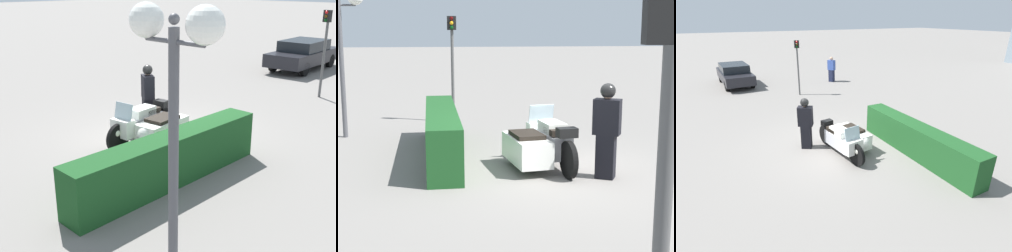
{
  "view_description": "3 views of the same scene",
  "coord_description": "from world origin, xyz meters",
  "views": [
    {
      "loc": [
        7.51,
        7.71,
        3.92
      ],
      "look_at": [
        1.13,
        1.43,
        0.86
      ],
      "focal_mm": 45.0,
      "sensor_mm": 36.0,
      "label": 1
    },
    {
      "loc": [
        -9.18,
        2.47,
        2.71
      ],
      "look_at": [
        1.52,
        0.87,
        0.7
      ],
      "focal_mm": 55.0,
      "sensor_mm": 36.0,
      "label": 2
    },
    {
      "loc": [
        7.53,
        -3.46,
        4.21
      ],
      "look_at": [
        0.61,
        0.26,
        0.93
      ],
      "focal_mm": 28.0,
      "sensor_mm": 36.0,
      "label": 3
    }
  ],
  "objects": [
    {
      "name": "hedge_bush_curbside",
      "position": [
        1.89,
        2.24,
        0.52
      ],
      "size": [
        4.87,
        0.66,
        1.03
      ],
      "primitive_type": "cube",
      "color": "#19471E",
      "rests_on": "ground"
    },
    {
      "name": "police_motorcycle",
      "position": [
        0.68,
        0.37,
        0.48
      ],
      "size": [
        2.49,
        1.24,
        1.18
      ],
      "rotation": [
        0.0,
        0.0,
        0.12
      ],
      "color": "black",
      "rests_on": "ground"
    },
    {
      "name": "ground_plane",
      "position": [
        0.0,
        0.0,
        0.0
      ],
      "size": [
        160.0,
        160.0,
        0.0
      ],
      "primitive_type": "plane",
      "color": "slate"
    },
    {
      "name": "traffic_light_far",
      "position": [
        -6.75,
        1.28,
        2.02
      ],
      "size": [
        0.22,
        0.28,
        3.04
      ],
      "rotation": [
        0.0,
        0.0,
        -0.2
      ],
      "color": "#4C4C4C",
      "rests_on": "ground"
    },
    {
      "name": "parked_car_background",
      "position": [
        -11.09,
        -1.65,
        0.74
      ],
      "size": [
        4.58,
        1.91,
        1.38
      ],
      "rotation": [
        0.0,
        0.0,
        3.18
      ],
      "color": "black",
      "rests_on": "ground"
    },
    {
      "name": "pedestrian_bystander",
      "position": [
        -8.94,
        4.4,
        0.85
      ],
      "size": [
        0.56,
        0.49,
        1.69
      ],
      "rotation": [
        0.0,
        0.0,
        2.11
      ],
      "color": "#191E38",
      "rests_on": "ground"
    },
    {
      "name": "officer_rider",
      "position": [
        -0.27,
        -0.74,
        0.94
      ],
      "size": [
        0.5,
        0.56,
        1.77
      ],
      "rotation": [
        0.0,
        0.0,
        2.6
      ],
      "color": "black",
      "rests_on": "ground"
    }
  ]
}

